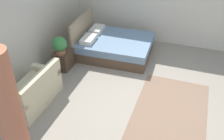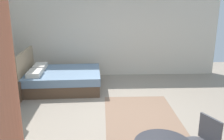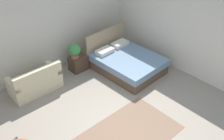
% 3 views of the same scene
% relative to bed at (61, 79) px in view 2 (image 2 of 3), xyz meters
% --- Properties ---
extents(ground_plane, '(8.97, 9.42, 0.02)m').
position_rel_bed_xyz_m(ground_plane, '(-1.70, -1.55, -0.28)').
color(ground_plane, gray).
extents(wall_right, '(0.12, 6.42, 2.85)m').
position_rel_bed_xyz_m(wall_right, '(1.29, -1.55, 1.15)').
color(wall_right, beige).
rests_on(wall_right, ground).
extents(area_rug, '(2.49, 1.48, 0.01)m').
position_rel_bed_xyz_m(area_rug, '(-1.94, -1.92, -0.27)').
color(area_rug, '#7F604C').
rests_on(area_rug, ground).
extents(bed, '(1.65, 2.05, 1.06)m').
position_rel_bed_xyz_m(bed, '(0.00, 0.00, 0.00)').
color(bed, brown).
rests_on(bed, ground).
extents(nightstand, '(0.51, 0.38, 0.47)m').
position_rel_bed_xyz_m(nightstand, '(-1.09, 0.98, -0.04)').
color(nightstand, '#473323').
rests_on(nightstand, ground).
extents(potted_plant, '(0.37, 0.37, 0.45)m').
position_rel_bed_xyz_m(potted_plant, '(-1.19, 0.98, 0.45)').
color(potted_plant, '#935B3D').
rests_on(potted_plant, nightstand).
extents(curtain_right, '(0.31, 0.31, 2.51)m').
position_rel_bed_xyz_m(curtain_right, '(-4.44, -0.31, 0.98)').
color(curtain_right, '#D1704C').
rests_on(curtain_right, ground).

